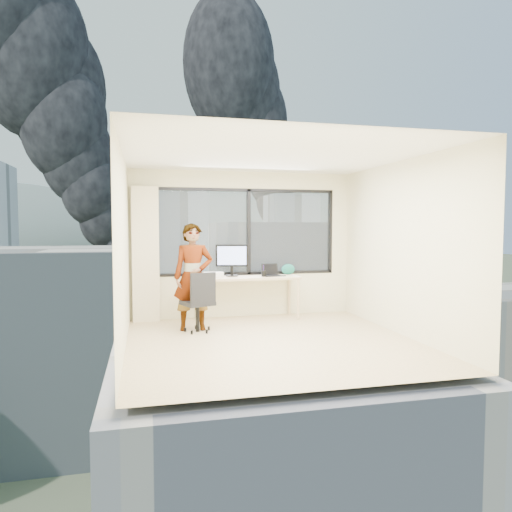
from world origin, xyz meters
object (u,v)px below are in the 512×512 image
object	(u,v)px
chair	(197,301)
monitor	(232,260)
desk	(247,298)
game_console	(213,274)
handbag	(288,269)
laptop	(272,271)
person	(193,277)

from	to	relation	value
chair	monitor	bearing A→B (deg)	31.66
monitor	desk	bearing A→B (deg)	-15.65
game_console	handbag	xyz separation A→B (m)	(1.38, -0.01, 0.06)
desk	laptop	size ratio (longest dim) A/B	5.61
desk	chair	xyz separation A→B (m)	(-0.95, -0.78, 0.10)
desk	monitor	world-z (taller)	monitor
desk	person	xyz separation A→B (m)	(-1.00, -0.61, 0.46)
laptop	handbag	world-z (taller)	laptop
chair	person	bearing A→B (deg)	85.41
desk	monitor	xyz separation A→B (m)	(-0.25, 0.13, 0.66)
handbag	person	bearing A→B (deg)	-140.73
desk	handbag	distance (m)	0.94
laptop	handbag	distance (m)	0.41
game_console	laptop	bearing A→B (deg)	-18.97
game_console	laptop	distance (m)	1.05
game_console	desk	bearing A→B (deg)	-24.74
person	monitor	world-z (taller)	person
person	monitor	size ratio (longest dim) A/B	2.95
chair	monitor	size ratio (longest dim) A/B	1.68
game_console	handbag	bearing A→B (deg)	-7.81
chair	person	world-z (taller)	person
desk	chair	world-z (taller)	chair
game_console	person	bearing A→B (deg)	-125.56
chair	game_console	size ratio (longest dim) A/B	2.94
chair	person	distance (m)	0.40
monitor	laptop	world-z (taller)	monitor
person	laptop	size ratio (longest dim) A/B	5.20
desk	laptop	bearing A→B (deg)	-3.52
game_console	monitor	bearing A→B (deg)	-16.19
chair	desk	bearing A→B (deg)	18.80
chair	monitor	xyz separation A→B (m)	(0.71, 0.91, 0.56)
person	monitor	bearing A→B (deg)	47.74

